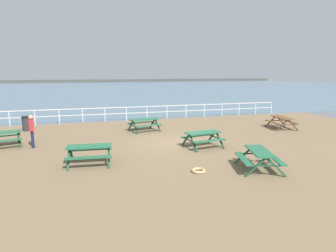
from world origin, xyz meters
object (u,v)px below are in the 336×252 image
(picnic_table_near_left, at_px, (144,122))
(visitor, at_px, (32,129))
(picnic_table_mid_centre, at_px, (89,150))
(picnic_table_far_left, at_px, (203,136))
(litter_bin, at_px, (27,123))
(picnic_table_near_right, at_px, (1,136))
(picnic_table_far_right, at_px, (259,155))
(picnic_table_seaward, at_px, (282,120))

(picnic_table_near_left, relative_size, visitor, 1.26)
(picnic_table_mid_centre, relative_size, picnic_table_far_left, 0.95)
(litter_bin, bearing_deg, picnic_table_far_left, -36.49)
(picnic_table_near_left, xyz_separation_m, litter_bin, (-7.29, 2.15, -0.10))
(visitor, bearing_deg, picnic_table_near_right, -29.44)
(litter_bin, bearing_deg, picnic_table_far_right, -46.68)
(picnic_table_mid_centre, distance_m, picnic_table_far_right, 6.82)
(picnic_table_mid_centre, bearing_deg, picnic_table_far_right, -17.02)
(picnic_table_far_right, bearing_deg, picnic_table_near_left, 33.96)
(picnic_table_near_right, bearing_deg, picnic_table_far_left, -30.65)
(picnic_table_near_right, distance_m, picnic_table_seaward, 16.73)
(picnic_table_near_right, distance_m, picnic_table_far_left, 10.18)
(picnic_table_mid_centre, distance_m, visitor, 4.40)
(picnic_table_far_right, relative_size, picnic_table_seaward, 1.06)
(picnic_table_near_right, height_order, litter_bin, litter_bin)
(visitor, bearing_deg, litter_bin, -86.66)
(picnic_table_far_left, bearing_deg, picnic_table_seaward, 13.45)
(picnic_table_far_right, height_order, picnic_table_seaward, same)
(picnic_table_near_right, relative_size, picnic_table_far_right, 0.99)
(picnic_table_near_right, relative_size, litter_bin, 2.23)
(litter_bin, bearing_deg, picnic_table_seaward, -13.71)
(picnic_table_far_left, relative_size, litter_bin, 2.13)
(picnic_table_far_left, xyz_separation_m, picnic_table_far_right, (0.75, -3.79, 0.00))
(picnic_table_near_right, distance_m, picnic_table_mid_centre, 5.81)
(litter_bin, bearing_deg, picnic_table_mid_centre, -65.06)
(picnic_table_seaward, bearing_deg, picnic_table_near_right, 99.85)
(picnic_table_near_right, bearing_deg, litter_bin, 69.15)
(picnic_table_near_left, relative_size, litter_bin, 2.21)
(picnic_table_far_left, bearing_deg, visitor, 155.31)
(picnic_table_mid_centre, height_order, visitor, visitor)
(picnic_table_near_left, xyz_separation_m, picnic_table_seaward, (9.00, -1.82, 0.00))
(picnic_table_near_left, xyz_separation_m, picnic_table_far_left, (2.05, -4.76, 0.00))
(picnic_table_far_right, xyz_separation_m, litter_bin, (-10.09, 10.70, -0.10))
(picnic_table_far_left, bearing_deg, picnic_table_far_right, -88.33)
(picnic_table_far_right, bearing_deg, visitor, 72.01)
(picnic_table_seaward, bearing_deg, picnic_table_far_left, 122.28)
(picnic_table_near_left, bearing_deg, visitor, -171.35)
(picnic_table_near_right, height_order, picnic_table_mid_centre, same)
(picnic_table_near_right, height_order, picnic_table_far_left, same)
(picnic_table_mid_centre, bearing_deg, picnic_table_seaward, 23.55)
(picnic_table_mid_centre, bearing_deg, picnic_table_near_left, 64.72)
(picnic_table_near_left, distance_m, visitor, 6.71)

